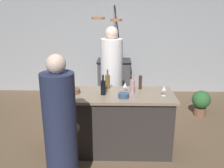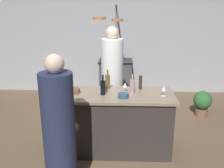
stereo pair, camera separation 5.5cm
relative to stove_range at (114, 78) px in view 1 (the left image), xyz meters
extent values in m
plane|color=brown|center=(0.00, -2.45, -0.45)|extent=(9.00, 9.00, 0.00)
cube|color=#9EA3A8|center=(0.00, 0.40, 0.85)|extent=(6.40, 0.16, 2.60)
cube|color=#332D2B|center=(0.00, -2.45, -0.02)|extent=(1.72, 0.66, 0.86)
cube|color=gray|center=(0.00, -2.45, 0.43)|extent=(1.80, 0.72, 0.04)
cube|color=#47474C|center=(0.00, 0.00, -0.02)|extent=(0.76, 0.60, 0.86)
cube|color=black|center=(0.00, 0.00, 0.43)|extent=(0.80, 0.64, 0.03)
cylinder|color=white|center=(-0.02, -1.64, 0.35)|extent=(0.38, 0.38, 1.59)
sphere|color=beige|center=(-0.02, -1.64, 1.24)|extent=(0.22, 0.22, 0.22)
cylinder|color=#4C4C51|center=(-0.51, -3.07, -0.11)|extent=(0.06, 0.06, 0.62)
cylinder|color=brown|center=(-0.51, -3.07, 0.21)|extent=(0.26, 0.26, 0.04)
cylinder|color=#262D4C|center=(-0.53, -3.45, 0.29)|extent=(0.35, 0.35, 1.47)
sphere|color=beige|center=(-0.53, -3.45, 1.11)|extent=(0.20, 0.20, 0.20)
cylinder|color=gray|center=(0.00, 0.25, 0.63)|extent=(0.04, 0.04, 2.15)
cylinder|color=gray|center=(0.00, -0.39, 1.70)|extent=(0.04, 1.27, 0.04)
cylinder|color=#B26638|center=(-0.30, -0.89, 1.45)|extent=(0.26, 0.26, 0.04)
cylinder|color=gray|center=(-0.30, -0.87, 1.58)|extent=(0.01, 0.01, 0.25)
cylinder|color=#B26638|center=(0.05, -0.84, 1.41)|extent=(0.23, 0.23, 0.04)
cylinder|color=gray|center=(0.05, -0.87, 1.56)|extent=(0.01, 0.01, 0.29)
cylinder|color=brown|center=(1.75, -1.17, -0.37)|extent=(0.24, 0.24, 0.16)
sphere|color=#2D6633|center=(1.75, -1.17, -0.11)|extent=(0.36, 0.36, 0.36)
cylinder|color=#382319|center=(0.43, -2.23, 0.56)|extent=(0.05, 0.05, 0.21)
cylinder|color=brown|center=(-0.07, -2.20, 0.56)|extent=(0.07, 0.07, 0.21)
cylinder|color=brown|center=(-0.07, -2.20, 0.70)|extent=(0.03, 0.03, 0.08)
cylinder|color=#B78C8E|center=(0.29, -2.43, 0.56)|extent=(0.07, 0.07, 0.20)
cylinder|color=#B78C8E|center=(0.29, -2.43, 0.70)|extent=(0.03, 0.03, 0.08)
cylinder|color=black|center=(-0.12, -2.49, 0.56)|extent=(0.07, 0.07, 0.21)
cylinder|color=black|center=(-0.12, -2.49, 0.70)|extent=(0.03, 0.03, 0.08)
cylinder|color=#143319|center=(-0.69, -2.54, 0.55)|extent=(0.07, 0.07, 0.20)
cylinder|color=#143319|center=(-0.69, -2.54, 0.70)|extent=(0.03, 0.03, 0.08)
cylinder|color=silver|center=(0.19, -2.38, 0.46)|extent=(0.06, 0.06, 0.01)
cylinder|color=silver|center=(0.19, -2.38, 0.50)|extent=(0.01, 0.01, 0.07)
cone|color=silver|center=(0.19, -2.38, 0.57)|extent=(0.07, 0.07, 0.06)
cylinder|color=silver|center=(0.73, -2.52, 0.46)|extent=(0.06, 0.06, 0.01)
cylinder|color=silver|center=(0.73, -2.52, 0.50)|extent=(0.01, 0.01, 0.07)
cone|color=silver|center=(0.73, -2.52, 0.57)|extent=(0.07, 0.07, 0.06)
cylinder|color=#334C6B|center=(0.17, -2.61, 0.49)|extent=(0.15, 0.15, 0.06)
cylinder|color=brown|center=(-0.54, -2.45, 0.49)|extent=(0.15, 0.15, 0.07)
camera|label=1|loc=(0.08, -5.81, 1.64)|focal=39.63mm
camera|label=2|loc=(0.13, -5.81, 1.64)|focal=39.63mm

